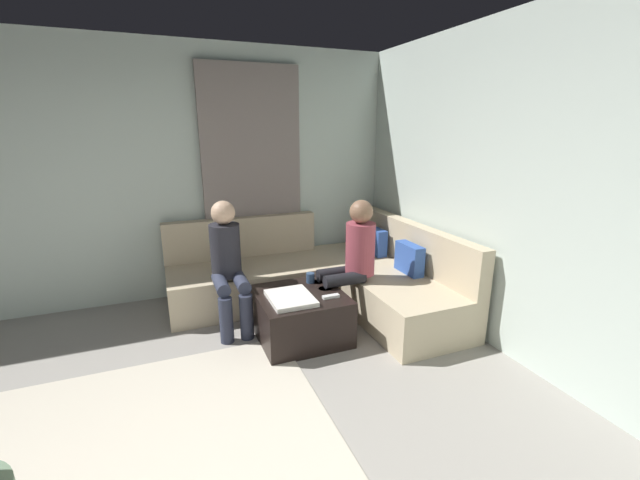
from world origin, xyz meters
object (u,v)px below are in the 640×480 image
(sectional_couch, at_px, (326,278))
(coffee_mug, at_px, (310,278))
(game_remote, at_px, (331,296))
(ottoman, at_px, (300,315))
(person_on_couch_back, at_px, (351,257))
(person_on_couch_side, at_px, (228,261))

(sectional_couch, distance_m, coffee_mug, 0.53)
(coffee_mug, relative_size, game_remote, 0.63)
(ottoman, bearing_deg, game_remote, 50.71)
(person_on_couch_back, distance_m, person_on_couch_side, 1.15)
(coffee_mug, relative_size, person_on_couch_back, 0.08)
(ottoman, relative_size, person_on_couch_back, 0.63)
(sectional_couch, bearing_deg, person_on_couch_back, 6.51)
(sectional_couch, height_order, ottoman, sectional_couch)
(coffee_mug, bearing_deg, person_on_couch_back, 75.36)
(coffee_mug, bearing_deg, game_remote, 5.71)
(sectional_couch, xyz_separation_m, person_on_couch_side, (0.15, -1.05, 0.38))
(ottoman, xyz_separation_m, coffee_mug, (-0.22, 0.18, 0.26))
(coffee_mug, height_order, game_remote, coffee_mug)
(game_remote, distance_m, person_on_couch_back, 0.50)
(sectional_couch, height_order, person_on_couch_side, person_on_couch_side)
(sectional_couch, relative_size, game_remote, 17.00)
(ottoman, height_order, person_on_couch_side, person_on_couch_side)
(person_on_couch_back, bearing_deg, coffee_mug, 75.36)
(ottoman, height_order, game_remote, game_remote)
(game_remote, xyz_separation_m, person_on_couch_side, (-0.64, -0.77, 0.23))
(sectional_couch, bearing_deg, person_on_couch_side, -81.97)
(game_remote, distance_m, person_on_couch_side, 1.02)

